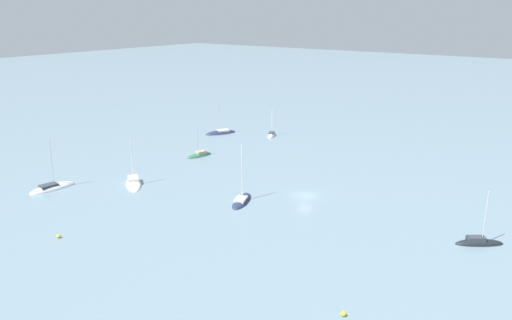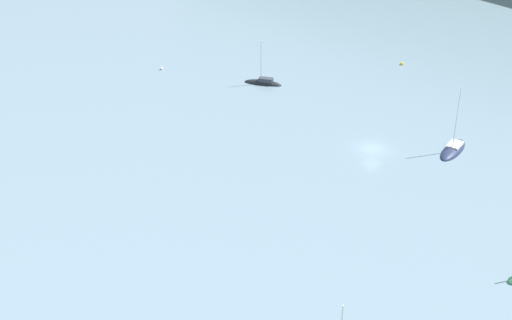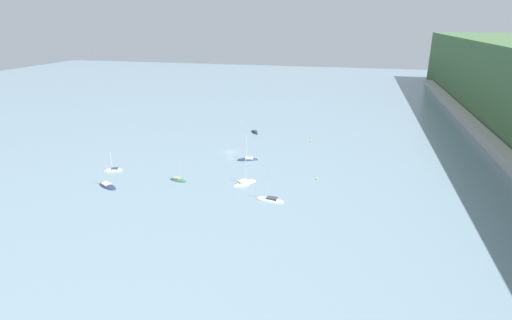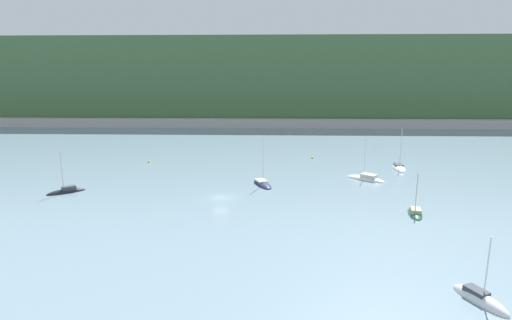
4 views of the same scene
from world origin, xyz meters
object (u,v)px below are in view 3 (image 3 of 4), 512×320
object	(u,v)px
sailboat_1	(270,200)
sailboat_5	(255,132)
sailboat_2	(178,180)
sailboat_0	(108,186)
sailboat_4	(244,183)
sailboat_6	(113,171)
mooring_buoy_1	(311,141)
sailboat_3	(248,160)
mooring_buoy_2	(317,179)
mooring_buoy_0	(242,122)

from	to	relation	value
sailboat_1	sailboat_5	xyz separation A→B (m)	(-68.71, -22.09, 0.05)
sailboat_2	sailboat_0	bearing A→B (deg)	-140.31
sailboat_0	sailboat_2	world-z (taller)	sailboat_0
sailboat_2	sailboat_4	bearing A→B (deg)	20.18
sailboat_1	sailboat_6	xyz separation A→B (m)	(-9.95, -56.96, 0.00)
sailboat_1	sailboat_5	world-z (taller)	sailboat_1
sailboat_5	mooring_buoy_1	bearing A→B (deg)	-142.88
sailboat_2	sailboat_3	bearing A→B (deg)	68.92
mooring_buoy_1	mooring_buoy_2	bearing A→B (deg)	9.07
sailboat_5	mooring_buoy_1	xyz separation A→B (m)	(7.66, 26.75, 0.17)
sailboat_4	mooring_buoy_2	size ratio (longest dim) A/B	17.62
sailboat_6	mooring_buoy_0	xyz separation A→B (m)	(-75.44, 23.87, 0.19)
sailboat_3	mooring_buoy_0	distance (m)	56.29
sailboat_4	sailboat_5	size ratio (longest dim) A/B	1.13
sailboat_3	sailboat_6	xyz separation A→B (m)	(22.03, -41.64, -0.00)
sailboat_3	mooring_buoy_0	world-z (taller)	sailboat_3
sailboat_1	mooring_buoy_1	bearing A→B (deg)	-87.33
sailboat_0	sailboat_3	size ratio (longest dim) A/B	1.01
sailboat_0	mooring_buoy_0	world-z (taller)	sailboat_0
sailboat_4	mooring_buoy_0	xyz separation A→B (m)	(-75.23, -22.69, 0.14)
sailboat_0	sailboat_3	xyz separation A→B (m)	(-34.41, 35.75, 0.01)
sailboat_4	sailboat_6	size ratio (longest dim) A/B	1.24
sailboat_0	sailboat_4	size ratio (longest dim) A/B	1.11
sailboat_3	sailboat_5	xyz separation A→B (m)	(-36.73, -6.76, 0.04)
sailboat_0	mooring_buoy_0	distance (m)	89.65
sailboat_3	mooring_buoy_1	size ratio (longest dim) A/B	18.56
sailboat_3	sailboat_4	world-z (taller)	sailboat_3
mooring_buoy_0	sailboat_4	bearing A→B (deg)	16.78
sailboat_4	sailboat_6	bearing A→B (deg)	127.95
sailboat_2	mooring_buoy_2	world-z (taller)	sailboat_2
sailboat_1	mooring_buoy_0	size ratio (longest dim) A/B	20.12
sailboat_3	mooring_buoy_2	distance (m)	29.54
sailboat_0	sailboat_2	size ratio (longest dim) A/B	1.49
sailboat_5	sailboat_6	world-z (taller)	sailboat_5
mooring_buoy_2	sailboat_6	bearing A→B (deg)	-82.26
sailboat_0	mooring_buoy_0	xyz separation A→B (m)	(-87.82, 17.98, 0.20)
sailboat_0	sailboat_6	xyz separation A→B (m)	(-12.39, -5.89, 0.01)
sailboat_4	sailboat_6	xyz separation A→B (m)	(0.21, -46.56, -0.05)
mooring_buoy_1	sailboat_5	bearing A→B (deg)	-105.99
sailboat_5	mooring_buoy_1	world-z (taller)	sailboat_5
sailboat_0	sailboat_6	world-z (taller)	sailboat_0
sailboat_5	mooring_buoy_2	xyz separation A→B (m)	(49.47, 33.42, 0.15)
sailboat_0	sailboat_3	bearing A→B (deg)	70.97
sailboat_2	mooring_buoy_2	bearing A→B (deg)	28.12
mooring_buoy_0	sailboat_2	bearing A→B (deg)	0.94
mooring_buoy_2	sailboat_3	bearing A→B (deg)	-115.54
sailboat_6	mooring_buoy_2	world-z (taller)	sailboat_6
sailboat_0	sailboat_5	size ratio (longest dim) A/B	1.25
sailboat_4	mooring_buoy_0	distance (m)	78.57
sailboat_2	sailboat_4	distance (m)	21.59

